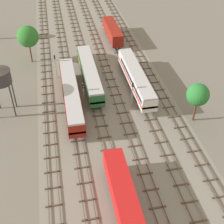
% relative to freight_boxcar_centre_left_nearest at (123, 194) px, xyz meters
% --- Properties ---
extents(ground_plane, '(480.00, 480.00, 0.00)m').
position_rel_freight_boxcar_centre_left_nearest_xyz_m(ground_plane, '(2.24, 41.27, -2.45)').
color(ground_plane, slate).
extents(ballast_bed, '(26.42, 176.00, 0.01)m').
position_rel_freight_boxcar_centre_left_nearest_xyz_m(ballast_bed, '(2.24, 41.27, -2.45)').
color(ballast_bed, gray).
rests_on(ballast_bed, ground).
extents(track_far_left, '(2.40, 126.00, 0.29)m').
position_rel_freight_boxcar_centre_left_nearest_xyz_m(track_far_left, '(-8.97, 42.27, -2.31)').
color(track_far_left, '#47382D').
rests_on(track_far_left, ground).
extents(track_left, '(2.40, 126.00, 0.29)m').
position_rel_freight_boxcar_centre_left_nearest_xyz_m(track_left, '(-4.49, 42.27, -2.31)').
color(track_left, '#47382D').
rests_on(track_left, ground).
extents(track_centre_left, '(2.40, 126.00, 0.29)m').
position_rel_freight_boxcar_centre_left_nearest_xyz_m(track_centre_left, '(-0.01, 42.27, -2.31)').
color(track_centre_left, '#47382D').
rests_on(track_centre_left, ground).
extents(track_centre, '(2.40, 126.00, 0.29)m').
position_rel_freight_boxcar_centre_left_nearest_xyz_m(track_centre, '(4.48, 42.27, -2.31)').
color(track_centre, '#47382D').
rests_on(track_centre, ground).
extents(track_centre_right, '(2.40, 126.00, 0.29)m').
position_rel_freight_boxcar_centre_left_nearest_xyz_m(track_centre_right, '(8.96, 42.27, -2.31)').
color(track_centre_right, '#47382D').
rests_on(track_centre_right, ground).
extents(track_right, '(2.40, 126.00, 0.29)m').
position_rel_freight_boxcar_centre_left_nearest_xyz_m(track_right, '(13.45, 42.27, -2.31)').
color(track_right, '#47382D').
rests_on(track_right, ground).
extents(freight_boxcar_centre_left_nearest, '(2.87, 14.00, 3.60)m').
position_rel_freight_boxcar_centre_left_nearest_xyz_m(freight_boxcar_centre_left_nearest, '(0.00, 0.00, 0.00)').
color(freight_boxcar_centre_left_nearest, red).
rests_on(freight_boxcar_centre_left_nearest, ground).
extents(passenger_coach_left_near, '(2.96, 22.00, 3.80)m').
position_rel_freight_boxcar_centre_left_nearest_xyz_m(passenger_coach_left_near, '(-4.49, 24.33, 0.16)').
color(passenger_coach_left_near, maroon).
rests_on(passenger_coach_left_near, ground).
extents(diesel_railcar_centre_right_mid, '(2.96, 20.50, 3.80)m').
position_rel_freight_boxcar_centre_left_nearest_xyz_m(diesel_railcar_centre_right_mid, '(8.96, 27.59, 0.15)').
color(diesel_railcar_centre_right_mid, white).
rests_on(diesel_railcar_centre_right_mid, ground).
extents(diesel_railcar_centre_left_midfar, '(2.96, 20.50, 3.80)m').
position_rel_freight_boxcar_centre_left_nearest_xyz_m(diesel_railcar_centre_left_midfar, '(-0.01, 30.88, 0.15)').
color(diesel_railcar_centre_left_midfar, '#286638').
rests_on(diesel_railcar_centre_left_midfar, ground).
extents(freight_boxcar_centre_right_far, '(2.87, 14.00, 3.60)m').
position_rel_freight_boxcar_centre_left_nearest_xyz_m(freight_boxcar_centre_right_far, '(8.97, 51.57, 0.00)').
color(freight_boxcar_centre_right_far, maroon).
rests_on(freight_boxcar_centre_right_far, ground).
extents(signal_post_nearest, '(0.28, 0.47, 5.51)m').
position_rel_freight_boxcar_centre_left_nearest_xyz_m(signal_post_nearest, '(-6.73, 34.89, 1.04)').
color(signal_post_nearest, gray).
rests_on(signal_post_nearest, ground).
extents(signal_post_near, '(0.28, 0.47, 5.42)m').
position_rel_freight_boxcar_centre_left_nearest_xyz_m(signal_post_near, '(-2.25, 22.79, 0.99)').
color(signal_post_near, gray).
rests_on(signal_post_near, ground).
extents(signal_post_mid, '(0.28, 0.47, 5.26)m').
position_rel_freight_boxcar_centre_left_nearest_xyz_m(signal_post_mid, '(6.72, 21.77, 0.90)').
color(signal_post_mid, gray).
rests_on(signal_post_mid, ground).
extents(lineside_tree_0, '(3.94, 3.94, 7.50)m').
position_rel_freight_boxcar_centre_left_nearest_xyz_m(lineside_tree_0, '(16.45, 15.32, 3.05)').
color(lineside_tree_0, '#4C331E').
rests_on(lineside_tree_0, ground).
extents(lineside_tree_2, '(4.83, 4.83, 8.76)m').
position_rel_freight_boxcar_centre_left_nearest_xyz_m(lineside_tree_2, '(-12.06, 43.27, 3.88)').
color(lineside_tree_2, '#4C331E').
rests_on(lineside_tree_2, ground).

